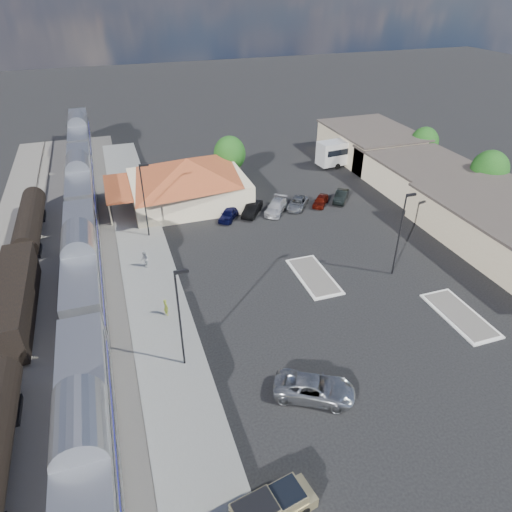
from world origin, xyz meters
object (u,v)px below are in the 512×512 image
object	(u,v)px
coach_bus	(354,149)
suv	(315,388)
station_depot	(187,181)
pickup_truck	(273,507)

from	to	relation	value
coach_bus	suv	bearing A→B (deg)	142.00
station_depot	pickup_truck	world-z (taller)	station_depot
station_depot	suv	distance (m)	36.36
pickup_truck	suv	xyz separation A→B (m)	(5.95, 7.22, -0.00)
pickup_truck	suv	bearing A→B (deg)	-49.81
pickup_truck	coach_bus	world-z (taller)	coach_bus
coach_bus	pickup_truck	bearing A→B (deg)	140.82
station_depot	coach_bus	size ratio (longest dim) A/B	1.41
station_depot	coach_bus	xyz separation A→B (m)	(28.56, 6.29, -0.76)
station_depot	coach_bus	distance (m)	29.26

